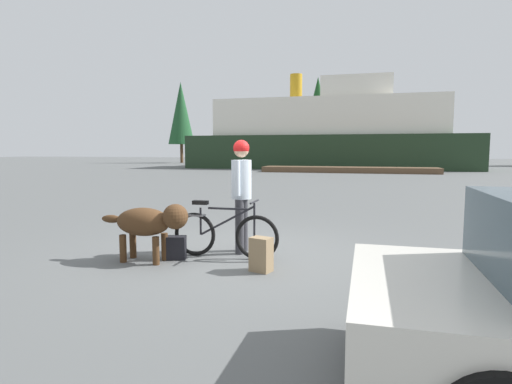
{
  "coord_description": "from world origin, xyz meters",
  "views": [
    {
      "loc": [
        1.93,
        -6.17,
        1.65
      ],
      "look_at": [
        -0.12,
        1.59,
        0.83
      ],
      "focal_mm": 29.21,
      "sensor_mm": 36.0,
      "label": 1
    }
  ],
  "objects_px": {
    "backpack": "(261,254)",
    "ferry_boat": "(329,135)",
    "handbag_pannier": "(175,248)",
    "bicycle": "(224,234)",
    "dog": "(149,222)",
    "person_cyclist": "(241,184)"
  },
  "relations": [
    {
      "from": "backpack",
      "to": "ferry_boat",
      "type": "distance_m",
      "value": 33.18
    },
    {
      "from": "handbag_pannier",
      "to": "backpack",
      "type": "bearing_deg",
      "value": -11.41
    },
    {
      "from": "bicycle",
      "to": "ferry_boat",
      "type": "height_order",
      "value": "ferry_boat"
    },
    {
      "from": "backpack",
      "to": "ferry_boat",
      "type": "xyz_separation_m",
      "value": [
        -1.97,
        33.01,
        2.74
      ]
    },
    {
      "from": "dog",
      "to": "backpack",
      "type": "relative_size",
      "value": 2.98
    },
    {
      "from": "person_cyclist",
      "to": "backpack",
      "type": "relative_size",
      "value": 3.85
    },
    {
      "from": "bicycle",
      "to": "backpack",
      "type": "relative_size",
      "value": 3.59
    },
    {
      "from": "bicycle",
      "to": "person_cyclist",
      "type": "bearing_deg",
      "value": 67.47
    },
    {
      "from": "dog",
      "to": "ferry_boat",
      "type": "height_order",
      "value": "ferry_boat"
    },
    {
      "from": "bicycle",
      "to": "person_cyclist",
      "type": "xyz_separation_m",
      "value": [
        0.16,
        0.38,
        0.73
      ]
    },
    {
      "from": "person_cyclist",
      "to": "ferry_boat",
      "type": "height_order",
      "value": "ferry_boat"
    },
    {
      "from": "backpack",
      "to": "person_cyclist",
      "type": "bearing_deg",
      "value": 120.65
    },
    {
      "from": "backpack",
      "to": "bicycle",
      "type": "bearing_deg",
      "value": 141.97
    },
    {
      "from": "bicycle",
      "to": "backpack",
      "type": "distance_m",
      "value": 0.93
    },
    {
      "from": "dog",
      "to": "handbag_pannier",
      "type": "xyz_separation_m",
      "value": [
        0.3,
        0.22,
        -0.41
      ]
    },
    {
      "from": "bicycle",
      "to": "dog",
      "type": "height_order",
      "value": "bicycle"
    },
    {
      "from": "person_cyclist",
      "to": "handbag_pannier",
      "type": "bearing_deg",
      "value": -141.94
    },
    {
      "from": "person_cyclist",
      "to": "backpack",
      "type": "height_order",
      "value": "person_cyclist"
    },
    {
      "from": "bicycle",
      "to": "handbag_pannier",
      "type": "distance_m",
      "value": 0.77
    },
    {
      "from": "dog",
      "to": "ferry_boat",
      "type": "distance_m",
      "value": 33.03
    },
    {
      "from": "bicycle",
      "to": "dog",
      "type": "xyz_separation_m",
      "value": [
        -0.99,
        -0.5,
        0.21
      ]
    },
    {
      "from": "bicycle",
      "to": "handbag_pannier",
      "type": "relative_size",
      "value": 4.78
    }
  ]
}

